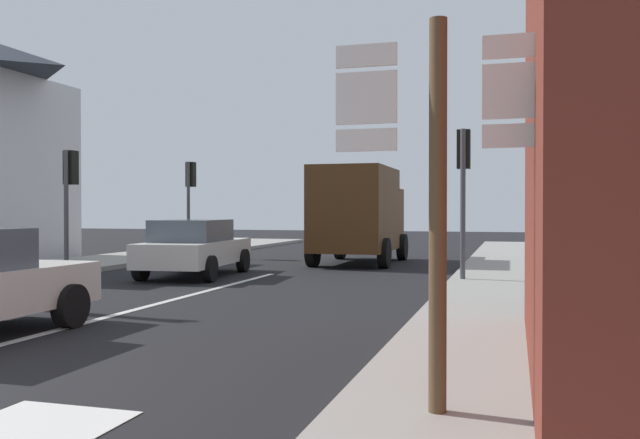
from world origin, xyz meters
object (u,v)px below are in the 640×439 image
(delivery_truck, at_px, (359,212))
(traffic_light_near_right, at_px, (463,170))
(route_sign_post, at_px, (438,185))
(traffic_light_near_left, at_px, (70,183))
(traffic_light_far_left, at_px, (190,187))
(sedan_far, at_px, (194,247))

(delivery_truck, bearing_deg, traffic_light_near_right, -54.66)
(delivery_truck, bearing_deg, route_sign_post, -74.96)
(delivery_truck, height_order, traffic_light_near_left, traffic_light_near_left)
(route_sign_post, distance_m, traffic_light_far_left, 20.06)
(delivery_truck, xyz_separation_m, traffic_light_near_left, (-6.56, -5.72, 0.79))
(delivery_truck, height_order, route_sign_post, route_sign_post)
(sedan_far, bearing_deg, delivery_truck, 58.74)
(sedan_far, distance_m, traffic_light_near_right, 7.08)
(traffic_light_near_left, relative_size, traffic_light_far_left, 0.95)
(sedan_far, relative_size, delivery_truck, 0.87)
(route_sign_post, distance_m, traffic_light_near_right, 10.61)
(sedan_far, relative_size, route_sign_post, 1.36)
(sedan_far, xyz_separation_m, delivery_truck, (3.17, 5.22, 0.89))
(sedan_far, xyz_separation_m, traffic_light_far_left, (-3.40, 6.40, 1.81))
(delivery_truck, xyz_separation_m, traffic_light_far_left, (-6.56, 1.18, 0.92))
(route_sign_post, xyz_separation_m, traffic_light_near_left, (-10.79, 10.00, 0.53))
(traffic_light_near_left, height_order, traffic_light_far_left, traffic_light_far_left)
(traffic_light_near_right, bearing_deg, route_sign_post, -86.91)
(traffic_light_near_left, distance_m, traffic_light_near_right, 10.24)
(delivery_truck, distance_m, route_sign_post, 16.28)
(delivery_truck, bearing_deg, traffic_light_near_left, -138.94)
(traffic_light_far_left, relative_size, traffic_light_near_right, 0.97)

